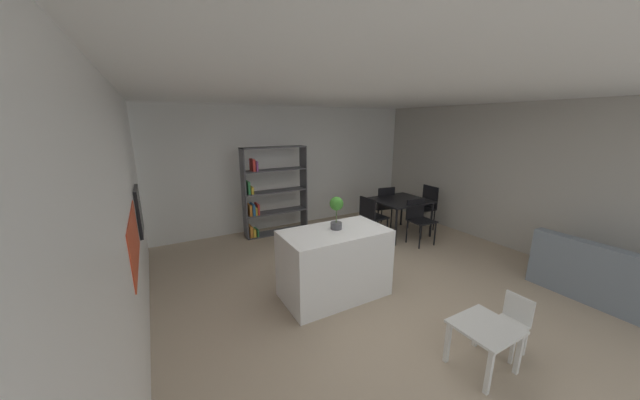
# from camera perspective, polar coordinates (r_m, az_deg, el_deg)

# --- Properties ---
(ground_plane) EXTENTS (9.16, 9.16, 0.00)m
(ground_plane) POSITION_cam_1_polar(r_m,az_deg,el_deg) (4.47, 8.81, -16.57)
(ground_plane) COLOR tan
(ceiling_slab) EXTENTS (6.66, 6.51, 0.06)m
(ceiling_slab) POSITION_cam_1_polar(r_m,az_deg,el_deg) (3.86, 10.40, 19.81)
(ceiling_slab) COLOR white
(ceiling_slab) RESTS_ON ground_plane
(back_partition) EXTENTS (6.66, 0.06, 2.64)m
(back_partition) POSITION_cam_1_polar(r_m,az_deg,el_deg) (6.74, -7.80, 5.97)
(back_partition) COLOR silver
(back_partition) RESTS_ON ground_plane
(right_partition_gray) EXTENTS (0.06, 6.51, 2.64)m
(right_partition_gray) POSITION_cam_1_polar(r_m,az_deg,el_deg) (6.52, 32.94, 3.51)
(right_partition_gray) COLOR #B2ADA3
(right_partition_gray) RESTS_ON ground_plane
(tall_cabinet_run_left) EXTENTS (0.61, 5.87, 2.64)m
(tall_cabinet_run_left) POSITION_cam_1_polar(r_m,az_deg,el_deg) (3.19, -37.63, -6.40)
(tall_cabinet_run_left) COLOR white
(tall_cabinet_run_left) RESTS_ON ground_plane
(cabinet_niche_splashback) EXTENTS (0.01, 1.26, 0.51)m
(cabinet_niche_splashback) POSITION_cam_1_polar(r_m,az_deg,el_deg) (3.47, -31.63, -6.43)
(cabinet_niche_splashback) COLOR #CC4223
(cabinet_niche_splashback) RESTS_ON ground_plane
(built_in_oven) EXTENTS (0.06, 0.59, 0.61)m
(built_in_oven) POSITION_cam_1_polar(r_m,az_deg,el_deg) (4.60, -30.98, -1.72)
(built_in_oven) COLOR black
(built_in_oven) RESTS_ON ground_plane
(kitchen_island) EXTENTS (1.39, 0.77, 0.93)m
(kitchen_island) POSITION_cam_1_polar(r_m,az_deg,el_deg) (4.14, 2.74, -11.83)
(kitchen_island) COLOR white
(kitchen_island) RESTS_ON ground_plane
(potted_plant_on_island) EXTENTS (0.18, 0.18, 0.44)m
(potted_plant_on_island) POSITION_cam_1_polar(r_m,az_deg,el_deg) (3.94, 3.11, -1.78)
(potted_plant_on_island) COLOR #4C4C51
(potted_plant_on_island) RESTS_ON kitchen_island
(open_bookshelf) EXTENTS (1.33, 0.32, 1.82)m
(open_bookshelf) POSITION_cam_1_polar(r_m,az_deg,el_deg) (6.31, -9.53, 1.08)
(open_bookshelf) COLOR #4C4C51
(open_bookshelf) RESTS_ON ground_plane
(child_table) EXTENTS (0.53, 0.50, 0.46)m
(child_table) POSITION_cam_1_polar(r_m,az_deg,el_deg) (3.45, 28.60, -21.15)
(child_table) COLOR silver
(child_table) RESTS_ON ground_plane
(child_chair_right) EXTENTS (0.28, 0.28, 0.60)m
(child_chair_right) POSITION_cam_1_polar(r_m,az_deg,el_deg) (3.83, 32.50, -18.74)
(child_chair_right) COLOR silver
(child_chair_right) RESTS_ON ground_plane
(dining_table) EXTENTS (1.08, 0.97, 0.76)m
(dining_table) POSITION_cam_1_polar(r_m,az_deg,el_deg) (6.45, 14.85, -0.54)
(dining_table) COLOR black
(dining_table) RESTS_ON ground_plane
(dining_chair_far) EXTENTS (0.47, 0.51, 0.94)m
(dining_chair_far) POSITION_cam_1_polar(r_m,az_deg,el_deg) (6.83, 11.79, -0.71)
(dining_chair_far) COLOR black
(dining_chair_far) RESTS_ON ground_plane
(dining_chair_island_side) EXTENTS (0.45, 0.46, 0.89)m
(dining_chair_island_side) POSITION_cam_1_polar(r_m,az_deg,el_deg) (6.00, 9.61, -2.71)
(dining_chair_island_side) COLOR black
(dining_chair_island_side) RESTS_ON ground_plane
(dining_chair_near) EXTENTS (0.46, 0.43, 0.86)m
(dining_chair_near) POSITION_cam_1_polar(r_m,az_deg,el_deg) (6.15, 18.09, -3.00)
(dining_chair_near) COLOR black
(dining_chair_near) RESTS_ON ground_plane
(dining_chair_window_side) EXTENTS (0.47, 0.44, 0.95)m
(dining_chair_window_side) POSITION_cam_1_polar(r_m,az_deg,el_deg) (7.02, 19.32, -0.70)
(dining_chair_window_side) COLOR black
(dining_chair_window_side) RESTS_ON ground_plane
(sofa) EXTENTS (0.88, 2.01, 0.80)m
(sofa) POSITION_cam_1_polar(r_m,az_deg,el_deg) (5.56, 45.73, -11.47)
(sofa) COLOR slate
(sofa) RESTS_ON ground_plane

